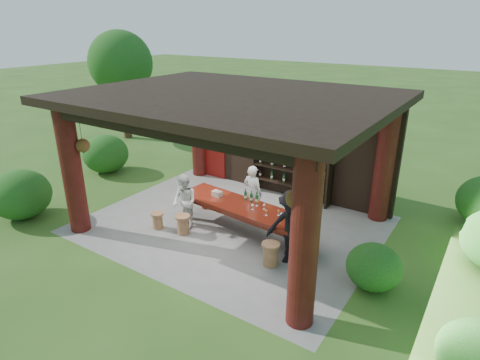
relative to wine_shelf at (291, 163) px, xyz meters
The scene contains 15 objects.
ground 2.74m from the wine_shelf, 101.01° to the right, with size 90.00×90.00×0.00m, color #2D5119.
pavilion 2.31m from the wine_shelf, 103.61° to the right, with size 7.50×6.00×3.60m.
wine_shelf is the anchor object (origin of this frame).
tasting_table 2.66m from the wine_shelf, 89.20° to the right, with size 3.87×1.33×0.75m.
stool_near_left 3.85m from the wine_shelf, 109.18° to the right, with size 0.39×0.39×0.51m.
stool_near_right 3.89m from the wine_shelf, 69.40° to the right, with size 0.41×0.41×0.54m.
stool_far_left 4.28m from the wine_shelf, 118.15° to the right, with size 0.34×0.34×0.44m.
host 1.91m from the wine_shelf, 95.85° to the right, with size 0.57×0.37×1.55m, color silver.
guest_woman 3.56m from the wine_shelf, 113.51° to the right, with size 0.71×0.55×1.46m, color silver.
guest_man 3.61m from the wine_shelf, 62.77° to the right, with size 1.12×0.65×1.74m, color black.
table_bottles 2.31m from the wine_shelf, 89.17° to the right, with size 0.44×0.11×0.31m.
table_glasses 2.74m from the wine_shelf, 75.48° to the right, with size 0.91×0.41×0.15m.
napkin_basket 2.69m from the wine_shelf, 109.78° to the right, with size 0.26×0.18×0.14m, color #BF6672.
shrubs 2.24m from the wine_shelf, 45.18° to the right, with size 14.98×8.12×1.36m.
trees 4.08m from the wine_shelf, 10.16° to the right, with size 22.78×9.70×4.80m.
Camera 1 is at (5.49, -7.86, 5.05)m, focal length 30.00 mm.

